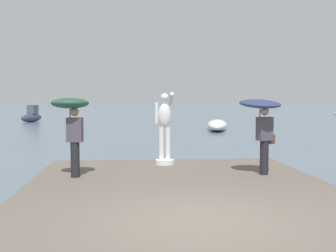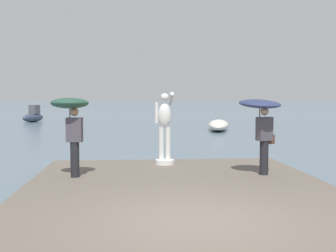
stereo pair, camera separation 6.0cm
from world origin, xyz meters
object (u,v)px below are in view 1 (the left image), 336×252
Objects in this scene: statue_white_figure at (165,131)px; onlooker_left at (72,115)px; boat_mid at (32,116)px; boat_near at (217,125)px; onlooker_right at (262,115)px.

statue_white_figure is 3.16m from onlooker_left.
boat_mid is (-8.08, 32.86, -1.38)m from onlooker_left.
onlooker_left is 22.13m from boat_near.
statue_white_figure is at bearing 37.75° from onlooker_left.
boat_mid is (-15.84, 12.19, 0.19)m from boat_near.
boat_near is at bearing 69.42° from onlooker_left.
boat_mid is (-10.54, 30.95, -0.82)m from statue_white_figure.
statue_white_figure is at bearing 139.68° from onlooker_right.
onlooker_left is at bearing 179.14° from onlooker_right.
onlooker_left is at bearing -110.58° from boat_near.
boat_near is 1.71× the size of boat_mid.
boat_near is at bearing 74.21° from statue_white_figure.
statue_white_figure reaches higher than boat_near.
statue_white_figure is 0.37× the size of boat_near.
onlooker_right reaches higher than boat_mid.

